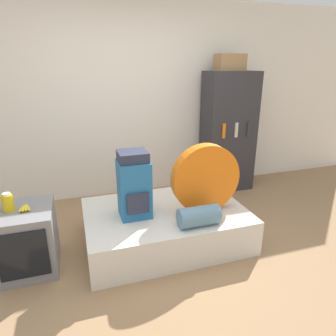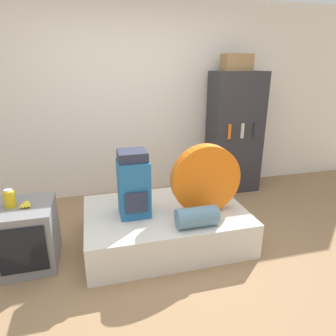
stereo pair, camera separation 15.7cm
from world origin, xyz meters
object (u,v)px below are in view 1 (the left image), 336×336
object	(u,v)px
sleeping_roll	(199,216)
bookshelf	(228,132)
canister	(8,202)
cardboard_box	(230,62)
tent_bag	(205,178)
television	(27,239)
backpack	(134,185)

from	to	relation	value
sleeping_roll	bookshelf	xyz separation A→B (m)	(1.11, 1.53, 0.39)
canister	sleeping_roll	bearing A→B (deg)	-12.73
cardboard_box	tent_bag	bearing A→B (deg)	-125.21
television	cardboard_box	world-z (taller)	cardboard_box
television	canister	distance (m)	0.39
backpack	cardboard_box	size ratio (longest dim) A/B	1.72
backpack	tent_bag	world-z (taller)	tent_bag
sleeping_roll	canister	distance (m)	1.67
canister	cardboard_box	xyz separation A→B (m)	(2.68, 1.16, 1.13)
television	bookshelf	world-z (taller)	bookshelf
sleeping_roll	canister	bearing A→B (deg)	167.27
bookshelf	cardboard_box	distance (m)	0.96
canister	television	bearing A→B (deg)	-6.46
television	cardboard_box	size ratio (longest dim) A/B	1.55
backpack	canister	size ratio (longest dim) A/B	3.96
cardboard_box	television	bearing A→B (deg)	-155.53
sleeping_roll	television	bearing A→B (deg)	166.86
tent_bag	cardboard_box	distance (m)	1.89
backpack	bookshelf	size ratio (longest dim) A/B	0.38
cardboard_box	sleeping_roll	bearing A→B (deg)	-124.91
backpack	television	world-z (taller)	backpack
cardboard_box	bookshelf	bearing A→B (deg)	3.38
bookshelf	cardboard_box	size ratio (longest dim) A/B	4.47
sleeping_roll	bookshelf	distance (m)	1.93
backpack	bookshelf	world-z (taller)	bookshelf
backpack	bookshelf	distance (m)	2.00
backpack	tent_bag	distance (m)	0.71
sleeping_roll	television	distance (m)	1.56
sleeping_roll	tent_bag	bearing A→B (deg)	56.49
television	canister	xyz separation A→B (m)	(-0.10, 0.01, 0.37)
tent_bag	television	world-z (taller)	tent_bag
tent_bag	canister	size ratio (longest dim) A/B	4.22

